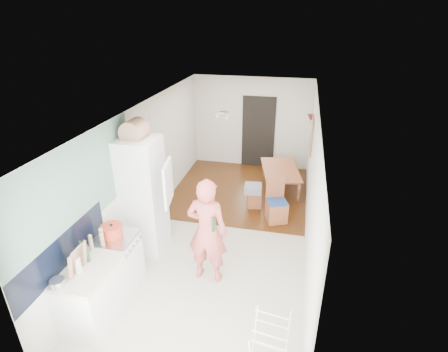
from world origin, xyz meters
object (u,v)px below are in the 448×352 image
at_px(dining_table, 281,180).
at_px(stool, 254,199).
at_px(person, 207,222).
at_px(dining_chair, 277,201).
at_px(drying_rack, 269,349).

bearing_deg(dining_table, stool, 141.65).
relative_size(person, dining_table, 1.66).
height_order(person, stool, person).
xyz_separation_m(person, dining_table, (0.93, 3.51, -0.84)).
relative_size(dining_chair, drying_rack, 1.15).
xyz_separation_m(person, stool, (0.41, 2.47, -0.87)).
distance_m(dining_chair, drying_rack, 3.49).
relative_size(stool, drying_rack, 0.48).
distance_m(person, stool, 2.65).
xyz_separation_m(dining_table, stool, (-0.52, -1.04, -0.03)).
bearing_deg(stool, dining_table, 63.58).
distance_m(stool, drying_rack, 4.05).
xyz_separation_m(dining_chair, stool, (-0.54, 0.49, -0.28)).
height_order(stool, drying_rack, drying_rack).
height_order(dining_table, dining_chair, dining_chair).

